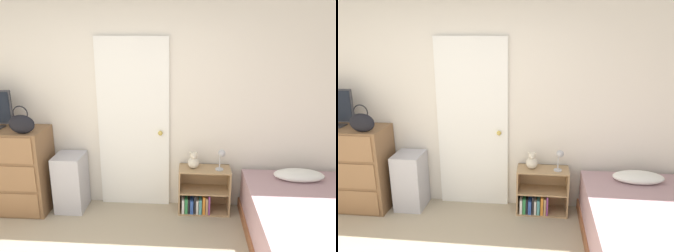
% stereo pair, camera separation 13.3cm
% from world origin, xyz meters
% --- Properties ---
extents(wall_back, '(10.00, 0.06, 2.55)m').
position_xyz_m(wall_back, '(0.00, 2.06, 1.27)').
color(wall_back, silver).
rests_on(wall_back, ground_plane).
extents(door_closed, '(0.85, 0.09, 2.06)m').
position_xyz_m(door_closed, '(0.07, 2.00, 1.03)').
color(door_closed, white).
rests_on(door_closed, ground_plane).
extents(dresser, '(1.05, 0.48, 1.02)m').
position_xyz_m(dresser, '(-1.45, 1.77, 0.51)').
color(dresser, brown).
rests_on(dresser, ground_plane).
extents(handbag, '(0.29, 0.09, 0.32)m').
position_xyz_m(handbag, '(-1.10, 1.61, 1.14)').
color(handbag, black).
rests_on(handbag, dresser).
extents(storage_bin, '(0.34, 0.37, 0.70)m').
position_xyz_m(storage_bin, '(-0.68, 1.82, 0.35)').
color(storage_bin, '#ADADB7').
rests_on(storage_bin, ground_plane).
extents(bookshelf, '(0.60, 0.28, 0.56)m').
position_xyz_m(bookshelf, '(0.89, 1.87, 0.22)').
color(bookshelf, tan).
rests_on(bookshelf, ground_plane).
extents(teddy_bear, '(0.14, 0.14, 0.21)m').
position_xyz_m(teddy_bear, '(0.79, 1.87, 0.65)').
color(teddy_bear, beige).
rests_on(teddy_bear, bookshelf).
extents(desk_lamp, '(0.11, 0.10, 0.25)m').
position_xyz_m(desk_lamp, '(1.11, 1.83, 0.74)').
color(desk_lamp, '#B2B2B7').
rests_on(desk_lamp, bookshelf).
extents(bed, '(1.22, 1.92, 0.62)m').
position_xyz_m(bed, '(1.97, 1.06, 0.26)').
color(bed, brown).
rests_on(bed, ground_plane).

